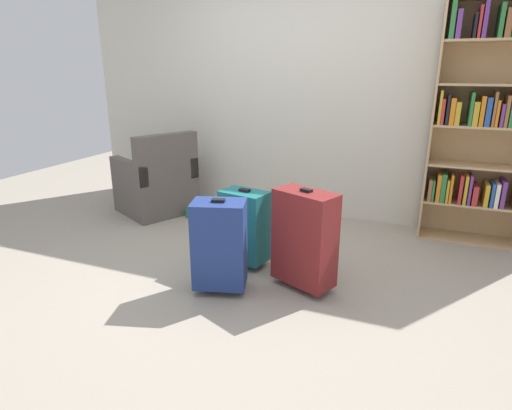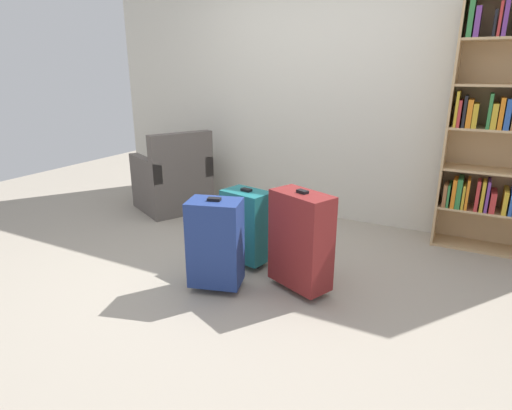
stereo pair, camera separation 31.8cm
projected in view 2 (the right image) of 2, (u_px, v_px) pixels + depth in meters
The scene contains 8 objects.
ground_plane at pixel (236, 277), 3.25m from camera, with size 8.91×8.91×0.00m, color #9E9384.
back_wall at pixel (320, 93), 4.32m from camera, with size 5.09×0.10×2.60m, color beige.
bookshelf at pixel (510, 124), 3.44m from camera, with size 0.95×0.32×2.10m.
armchair at pixel (173, 182), 4.75m from camera, with size 0.94×0.94×0.90m.
mug at pixel (203, 211), 4.61m from camera, with size 0.12×0.08×0.10m.
suitcase_navy_blue at pixel (216, 243), 2.98m from camera, with size 0.42×0.34×0.69m.
suitcase_dark_red at pixel (301, 240), 2.95m from camera, with size 0.49×0.38×0.75m.
suitcase_teal at pixel (247, 225), 3.38m from camera, with size 0.41×0.31×0.64m.
Camera 2 is at (1.50, -2.51, 1.53)m, focal length 29.53 mm.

